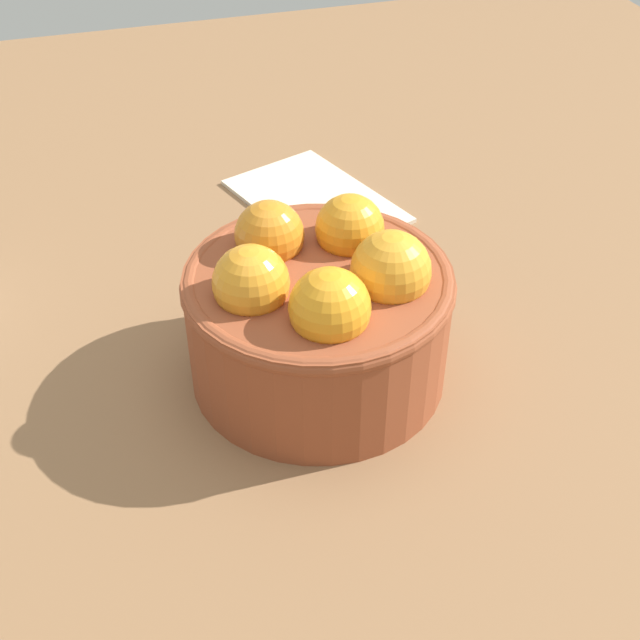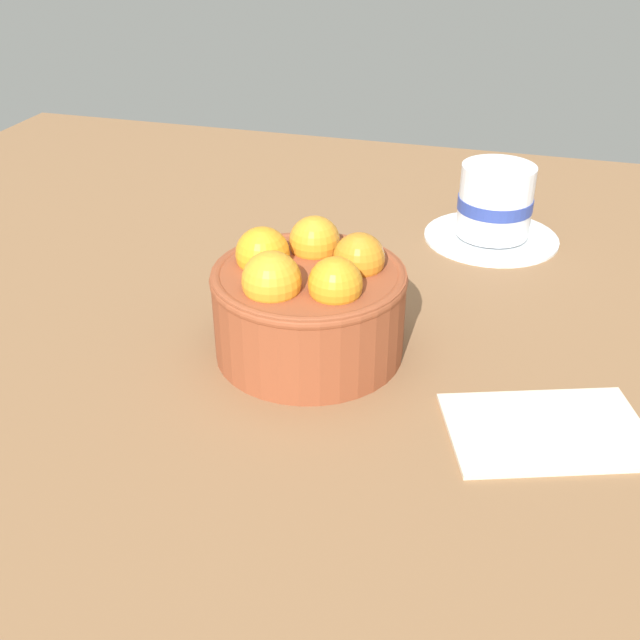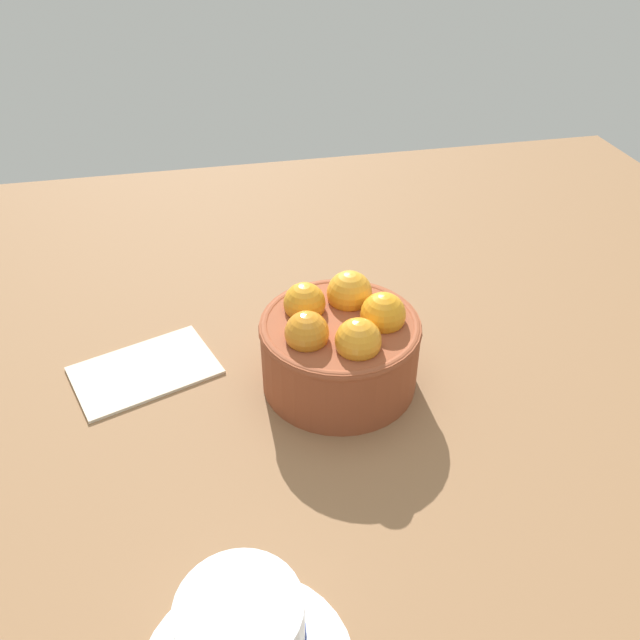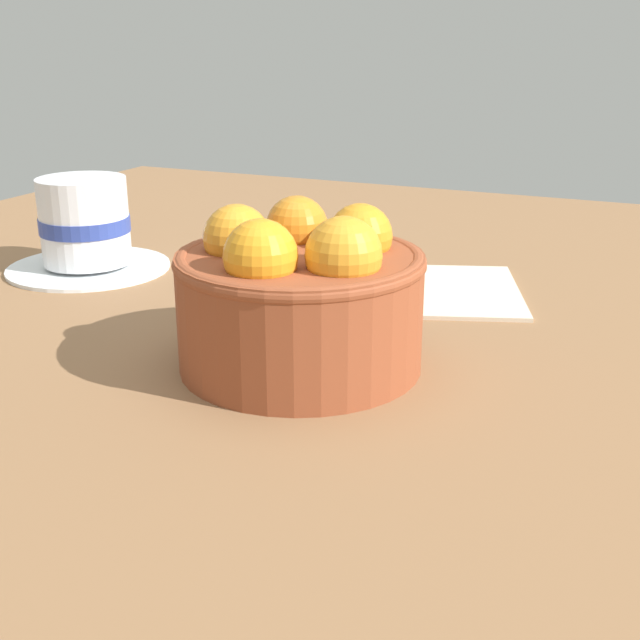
% 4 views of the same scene
% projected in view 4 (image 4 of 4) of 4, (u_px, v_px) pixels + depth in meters
% --- Properties ---
extents(ground_plane, '(1.16, 1.05, 0.04)m').
position_uv_depth(ground_plane, '(301.00, 398.00, 0.49)').
color(ground_plane, brown).
extents(terracotta_bowl, '(0.14, 0.14, 0.09)m').
position_uv_depth(terracotta_bowl, '(300.00, 294.00, 0.47)').
color(terracotta_bowl, brown).
rests_on(terracotta_bowl, ground_plane).
extents(coffee_cup, '(0.13, 0.13, 0.08)m').
position_uv_depth(coffee_cup, '(85.00, 230.00, 0.66)').
color(coffee_cup, white).
rests_on(coffee_cup, ground_plane).
extents(folded_napkin, '(0.15, 0.12, 0.01)m').
position_uv_depth(folded_napkin, '(462.00, 289.00, 0.61)').
color(folded_napkin, beige).
rests_on(folded_napkin, ground_plane).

